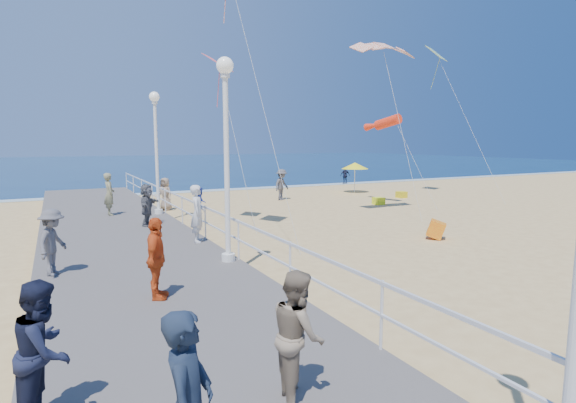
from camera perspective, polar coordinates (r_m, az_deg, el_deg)
name	(u,v)px	position (r m, az deg, el deg)	size (l,w,h in m)	color
ground	(385,253)	(15.00, 12.17, -6.39)	(160.00, 160.00, 0.00)	#DBB872
ocean	(120,164)	(76.82, -20.54, 4.46)	(160.00, 90.00, 0.05)	#0C294D
surf_line	(201,191)	(33.20, -10.98, 1.32)	(160.00, 1.20, 0.04)	white
boardwalk	(146,279)	(11.81, -17.54, -9.39)	(5.00, 44.00, 0.40)	#66615D
railing	(238,229)	(12.19, -6.32, -3.47)	(0.05, 42.00, 0.55)	white
lamp_post_mid	(226,139)	(11.86, -7.85, 7.92)	(0.44, 0.44, 5.32)	white
lamp_post_far	(156,140)	(20.56, -16.42, 7.52)	(0.44, 0.44, 5.32)	white
woman_holding_toddler	(198,214)	(14.54, -11.40, -1.51)	(0.67, 0.44, 1.83)	silver
toddler_held	(201,201)	(14.68, -11.04, 0.07)	(0.43, 0.33, 0.88)	#2D42AB
spectator_1	(298,334)	(5.79, 1.25, -16.52)	(0.79, 0.62, 1.63)	gray
spectator_2	(53,242)	(12.11, -27.71, -4.60)	(1.04, 0.60, 1.61)	#57555A
spectator_3	(156,259)	(9.50, -16.40, -6.97)	(0.98, 0.41, 1.68)	#D64C1A
spectator_5	(147,205)	(17.86, -17.47, -0.41)	(1.49, 0.47, 1.60)	#58575C
spectator_6	(109,194)	(20.97, -21.74, 0.88)	(0.67, 0.44, 1.85)	#83805A
spectator_7	(44,351)	(6.03, -28.61, -16.31)	(0.81, 0.63, 1.66)	#171B32
beach_walker_a	(282,185)	(27.74, -0.80, 2.17)	(1.23, 0.71, 1.91)	#4F4E53
beach_walker_b	(345,175)	(38.45, 7.26, 3.31)	(0.87, 0.36, 1.49)	#1B1F3B
beach_walker_c	(165,194)	(24.39, -15.33, 0.92)	(0.84, 0.55, 1.72)	gray
box_kite	(436,231)	(17.49, 18.27, -3.60)	(0.55, 0.55, 0.60)	#F0480E
beach_umbrella	(355,166)	(31.91, 8.49, 4.52)	(1.90, 1.90, 2.14)	white
beach_chair_left	(401,195)	(29.80, 14.21, 0.85)	(0.55, 0.55, 0.40)	yellow
beach_chair_right	(379,201)	(26.33, 11.42, 0.07)	(0.55, 0.55, 0.40)	#EBFF1A
kite_parafoil	(384,46)	(22.43, 12.09, 18.80)	(3.35, 0.90, 0.30)	#EF521C
kite_windsock	(388,122)	(26.26, 12.58, 9.81)	(0.56, 0.56, 2.64)	#FF3315
kite_diamond_pink	(218,63)	(19.47, -8.90, 17.02)	(1.13, 1.13, 0.02)	#FD5D67
kite_diamond_multi	(436,53)	(32.50, 18.30, 17.43)	(1.45, 1.45, 0.02)	#1983D8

